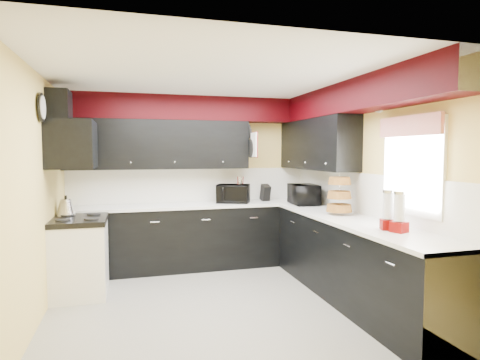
# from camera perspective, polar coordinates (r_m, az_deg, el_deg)

# --- Properties ---
(ground) EXTENTS (3.60, 3.60, 0.00)m
(ground) POSITION_cam_1_polar(r_m,az_deg,el_deg) (4.68, -3.25, -17.23)
(ground) COLOR gray
(ground) RESTS_ON ground
(wall_back) EXTENTS (3.60, 0.06, 2.50)m
(wall_back) POSITION_cam_1_polar(r_m,az_deg,el_deg) (6.15, -6.84, -0.17)
(wall_back) COLOR #E0C666
(wall_back) RESTS_ON ground
(wall_right) EXTENTS (0.06, 3.60, 2.50)m
(wall_right) POSITION_cam_1_polar(r_m,az_deg,el_deg) (5.07, 16.98, -1.20)
(wall_right) COLOR #E0C666
(wall_right) RESTS_ON ground
(wall_left) EXTENTS (0.06, 3.60, 2.50)m
(wall_left) POSITION_cam_1_polar(r_m,az_deg,el_deg) (4.38, -27.03, -2.26)
(wall_left) COLOR #E0C666
(wall_left) RESTS_ON ground
(ceiling) EXTENTS (3.60, 3.60, 0.06)m
(ceiling) POSITION_cam_1_polar(r_m,az_deg,el_deg) (4.44, -3.38, 14.46)
(ceiling) COLOR white
(ceiling) RESTS_ON wall_back
(cab_back) EXTENTS (3.60, 0.60, 0.90)m
(cab_back) POSITION_cam_1_polar(r_m,az_deg,el_deg) (5.97, -6.34, -8.06)
(cab_back) COLOR black
(cab_back) RESTS_ON ground
(cab_right) EXTENTS (0.60, 3.00, 0.90)m
(cab_right) POSITION_cam_1_polar(r_m,az_deg,el_deg) (4.81, 15.66, -11.15)
(cab_right) COLOR black
(cab_right) RESTS_ON ground
(counter_back) EXTENTS (3.62, 0.64, 0.04)m
(counter_back) POSITION_cam_1_polar(r_m,az_deg,el_deg) (5.89, -6.37, -3.58)
(counter_back) COLOR white
(counter_back) RESTS_ON cab_back
(counter_right) EXTENTS (0.64, 3.02, 0.04)m
(counter_right) POSITION_cam_1_polar(r_m,az_deg,el_deg) (4.71, 15.77, -5.62)
(counter_right) COLOR white
(counter_right) RESTS_ON cab_right
(splash_back) EXTENTS (3.60, 0.02, 0.50)m
(splash_back) POSITION_cam_1_polar(r_m,az_deg,el_deg) (6.14, -6.82, -0.74)
(splash_back) COLOR white
(splash_back) RESTS_ON counter_back
(splash_right) EXTENTS (0.02, 3.60, 0.50)m
(splash_right) POSITION_cam_1_polar(r_m,az_deg,el_deg) (5.08, 16.87, -1.87)
(splash_right) COLOR white
(splash_right) RESTS_ON counter_right
(upper_back) EXTENTS (2.60, 0.35, 0.70)m
(upper_back) POSITION_cam_1_polar(r_m,az_deg,el_deg) (5.91, -11.45, 4.95)
(upper_back) COLOR black
(upper_back) RESTS_ON wall_back
(upper_right) EXTENTS (0.35, 1.80, 0.70)m
(upper_right) POSITION_cam_1_polar(r_m,az_deg,el_deg) (5.76, 10.79, 4.98)
(upper_right) COLOR black
(upper_right) RESTS_ON wall_right
(soffit_back) EXTENTS (3.60, 0.36, 0.35)m
(soffit_back) POSITION_cam_1_polar(r_m,az_deg,el_deg) (5.99, -6.66, 10.02)
(soffit_back) COLOR black
(soffit_back) RESTS_ON wall_back
(soffit_right) EXTENTS (0.36, 3.24, 0.35)m
(soffit_right) POSITION_cam_1_polar(r_m,az_deg,el_deg) (4.85, 16.58, 11.31)
(soffit_right) COLOR black
(soffit_right) RESTS_ON wall_right
(stove) EXTENTS (0.60, 0.75, 0.86)m
(stove) POSITION_cam_1_polar(r_m,az_deg,el_deg) (5.20, -21.77, -10.35)
(stove) COLOR white
(stove) RESTS_ON ground
(cooktop) EXTENTS (0.62, 0.77, 0.06)m
(cooktop) POSITION_cam_1_polar(r_m,az_deg,el_deg) (5.11, -21.90, -5.34)
(cooktop) COLOR black
(cooktop) RESTS_ON stove
(hood) EXTENTS (0.50, 0.78, 0.55)m
(hood) POSITION_cam_1_polar(r_m,az_deg,el_deg) (5.06, -22.73, 4.66)
(hood) COLOR black
(hood) RESTS_ON wall_left
(hood_duct) EXTENTS (0.24, 0.40, 0.40)m
(hood_duct) POSITION_cam_1_polar(r_m,az_deg,el_deg) (5.10, -24.33, 9.34)
(hood_duct) COLOR black
(hood_duct) RESTS_ON wall_left
(window) EXTENTS (0.03, 0.86, 0.96)m
(window) POSITION_cam_1_polar(r_m,az_deg,el_deg) (4.32, 23.31, 1.76)
(window) COLOR white
(window) RESTS_ON wall_right
(valance) EXTENTS (0.04, 0.88, 0.20)m
(valance) POSITION_cam_1_polar(r_m,az_deg,el_deg) (4.29, 22.88, 7.11)
(valance) COLOR red
(valance) RESTS_ON wall_right
(pan_top) EXTENTS (0.03, 0.22, 0.40)m
(pan_top) POSITION_cam_1_polar(r_m,az_deg,el_deg) (6.08, 1.19, 6.88)
(pan_top) COLOR black
(pan_top) RESTS_ON upper_back
(pan_mid) EXTENTS (0.03, 0.28, 0.46)m
(pan_mid) POSITION_cam_1_polar(r_m,az_deg,el_deg) (5.94, 1.54, 4.54)
(pan_mid) COLOR black
(pan_mid) RESTS_ON upper_back
(pan_low) EXTENTS (0.03, 0.24, 0.42)m
(pan_low) POSITION_cam_1_polar(r_m,az_deg,el_deg) (6.19, 0.84, 4.24)
(pan_low) COLOR black
(pan_low) RESTS_ON upper_back
(cut_board) EXTENTS (0.03, 0.26, 0.35)m
(cut_board) POSITION_cam_1_polar(r_m,az_deg,el_deg) (5.83, 1.98, 5.04)
(cut_board) COLOR white
(cut_board) RESTS_ON upper_back
(baskets) EXTENTS (0.27, 0.27, 0.50)m
(baskets) POSITION_cam_1_polar(r_m,az_deg,el_deg) (4.98, 13.94, -2.04)
(baskets) COLOR brown
(baskets) RESTS_ON upper_right
(clock) EXTENTS (0.03, 0.30, 0.30)m
(clock) POSITION_cam_1_polar(r_m,az_deg,el_deg) (4.62, -26.39, 9.25)
(clock) COLOR black
(clock) RESTS_ON wall_left
(deco_plate) EXTENTS (0.03, 0.24, 0.24)m
(deco_plate) POSITION_cam_1_polar(r_m,az_deg,el_deg) (4.78, 19.21, 10.46)
(deco_plate) COLOR white
(deco_plate) RESTS_ON wall_right
(toaster_oven) EXTENTS (0.58, 0.54, 0.27)m
(toaster_oven) POSITION_cam_1_polar(r_m,az_deg,el_deg) (5.97, -0.98, -1.95)
(toaster_oven) COLOR black
(toaster_oven) RESTS_ON counter_back
(microwave) EXTENTS (0.40, 0.55, 0.29)m
(microwave) POSITION_cam_1_polar(r_m,az_deg,el_deg) (5.85, 9.10, -2.04)
(microwave) COLOR black
(microwave) RESTS_ON counter_right
(utensil_crock) EXTENTS (0.20, 0.20, 0.16)m
(utensil_crock) POSITION_cam_1_polar(r_m,az_deg,el_deg) (6.01, 0.06, -2.44)
(utensil_crock) COLOR white
(utensil_crock) RESTS_ON counter_back
(knife_block) EXTENTS (0.12, 0.16, 0.25)m
(knife_block) POSITION_cam_1_polar(r_m,az_deg,el_deg) (6.20, 3.62, -1.85)
(knife_block) COLOR black
(knife_block) RESTS_ON counter_back
(kettle) EXTENTS (0.25, 0.25, 0.20)m
(kettle) POSITION_cam_1_polar(r_m,az_deg,el_deg) (5.37, -23.52, -3.56)
(kettle) COLOR #ADADB2
(kettle) RESTS_ON cooktop
(dispenser_a) EXTENTS (0.17, 0.17, 0.35)m
(dispenser_a) POSITION_cam_1_polar(r_m,az_deg,el_deg) (4.15, 20.33, -4.24)
(dispenser_a) COLOR maroon
(dispenser_a) RESTS_ON counter_right
(dispenser_b) EXTENTS (0.17, 0.17, 0.35)m
(dispenser_b) POSITION_cam_1_polar(r_m,az_deg,el_deg) (4.06, 21.72, -4.47)
(dispenser_b) COLOR maroon
(dispenser_b) RESTS_ON counter_right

